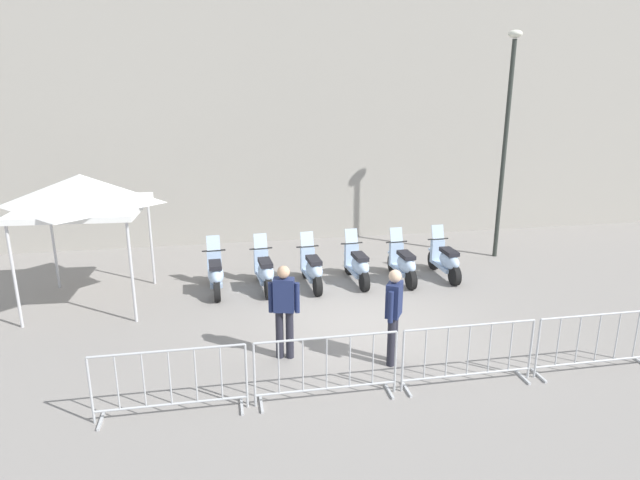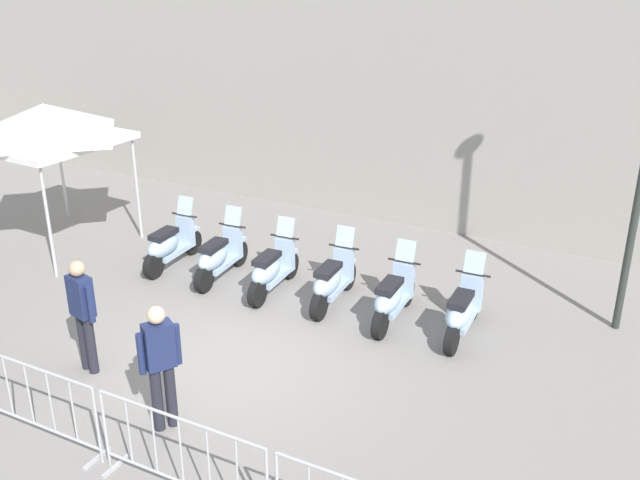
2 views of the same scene
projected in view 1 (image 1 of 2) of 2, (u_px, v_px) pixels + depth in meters
name	position (u px, v px, depth m)	size (l,w,h in m)	color
ground_plane	(359.00, 326.00, 10.93)	(120.00, 120.00, 0.00)	gray
building_facade	(300.00, 2.00, 16.26)	(28.00, 2.40, 14.23)	#9E998E
motorcycle_0	(215.00, 274.00, 12.57)	(0.57, 1.73, 1.24)	black
motorcycle_1	(265.00, 272.00, 12.73)	(0.60, 1.72, 1.24)	black
motorcycle_2	(312.00, 269.00, 12.90)	(0.59, 1.72, 1.24)	black
motorcycle_3	(358.00, 266.00, 13.17)	(0.59, 1.72, 1.24)	black
motorcycle_4	(403.00, 264.00, 13.29)	(0.57, 1.73, 1.24)	black
motorcycle_5	(446.00, 261.00, 13.55)	(0.56, 1.73, 1.24)	black
barrier_segment_0	(170.00, 383.00, 7.84)	(2.23, 0.56, 1.07)	#B2B5B7
barrier_segment_1	(327.00, 368.00, 8.25)	(2.23, 0.56, 1.07)	#B2B5B7
barrier_segment_2	(468.00, 355.00, 8.65)	(2.23, 0.56, 1.07)	#B2B5B7
barrier_segment_3	(597.00, 343.00, 9.06)	(2.23, 0.56, 1.07)	#B2B5B7
street_lamp	(507.00, 126.00, 14.40)	(0.36, 0.36, 6.07)	#2D332D
officer_near_row_end	(284.00, 307.00, 9.41)	(0.54, 0.28, 1.73)	#23232D
officer_mid_plaza	(394.00, 311.00, 9.21)	(0.37, 0.49, 1.73)	#23232D
canopy_tent	(82.00, 193.00, 11.38)	(2.48, 2.48, 2.91)	silver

